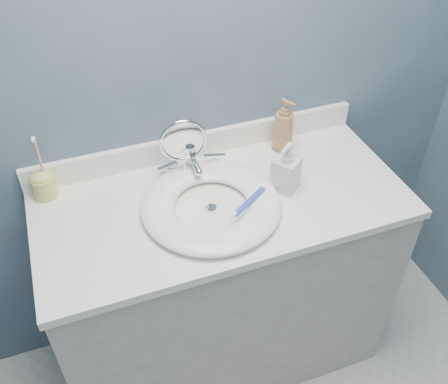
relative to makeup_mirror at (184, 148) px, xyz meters
name	(u,v)px	position (x,y,z in m)	size (l,w,h in m)	color
back_wall	(193,73)	(0.08, 0.13, 0.19)	(2.20, 0.02, 2.40)	#425764
vanity_cabinet	(223,287)	(0.08, -0.15, -0.58)	(1.20, 0.55, 0.85)	#BBB7AB
countertop	(223,203)	(0.08, -0.15, -0.14)	(1.22, 0.57, 0.03)	white
backsplash	(197,144)	(0.08, 0.11, -0.08)	(1.22, 0.02, 0.09)	white
basin	(211,205)	(0.03, -0.18, -0.11)	(0.45, 0.45, 0.04)	white
drain	(211,208)	(0.03, -0.18, -0.13)	(0.04, 0.04, 0.01)	silver
faucet	(192,167)	(0.03, 0.02, -0.10)	(0.25, 0.13, 0.07)	silver
makeup_mirror	(184,148)	(0.00, 0.00, 0.00)	(0.16, 0.09, 0.24)	silver
soap_bottle_amber	(284,125)	(0.38, 0.05, -0.03)	(0.08, 0.08, 0.20)	olive
soap_bottle_clear	(286,167)	(0.30, -0.16, -0.04)	(0.08, 0.08, 0.18)	silver
toothbrush_holder	(43,183)	(-0.46, 0.07, -0.08)	(0.08, 0.08, 0.23)	#CAC165
toothbrush_lying	(248,203)	(0.13, -0.23, -0.09)	(0.15, 0.11, 0.02)	#3240B3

